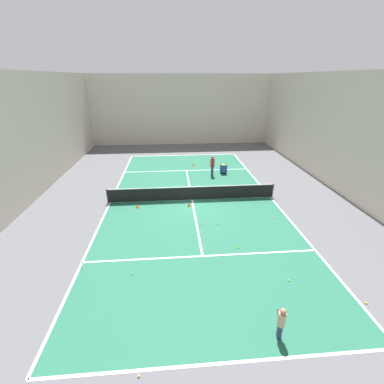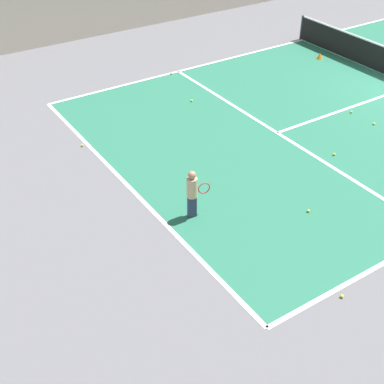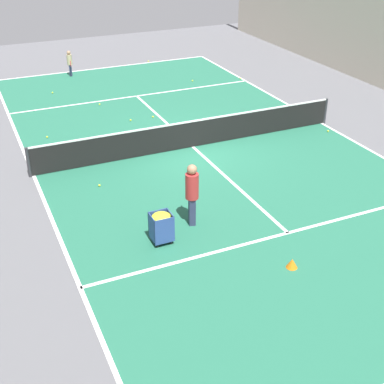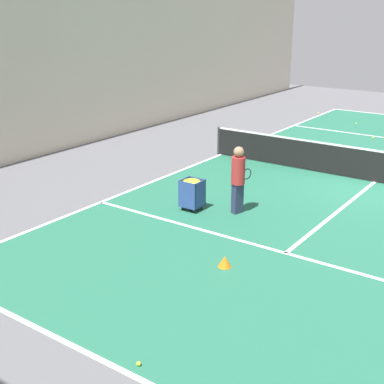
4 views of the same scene
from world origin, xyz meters
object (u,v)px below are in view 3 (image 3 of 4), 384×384
object	(u,v)px
player_near_baseline	(70,62)
training_cone_0	(292,263)
coach_at_net	(192,191)
training_cone_1	(268,120)
ball_cart	(161,223)
tennis_net	(193,133)

from	to	relation	value
player_near_baseline	training_cone_0	xyz separation A→B (m)	(-1.17, 17.08, -0.57)
player_near_baseline	coach_at_net	size ratio (longest dim) A/B	0.70
training_cone_0	training_cone_1	world-z (taller)	same
player_near_baseline	coach_at_net	distance (m)	14.41
ball_cart	training_cone_0	size ratio (longest dim) A/B	3.04
coach_at_net	training_cone_0	size ratio (longest dim) A/B	6.34
tennis_net	training_cone_0	world-z (taller)	tennis_net
training_cone_0	tennis_net	bearing A→B (deg)	-95.76
tennis_net	player_near_baseline	world-z (taller)	player_near_baseline
player_near_baseline	training_cone_0	distance (m)	17.13
training_cone_1	tennis_net	bearing A→B (deg)	13.75
training_cone_0	training_cone_1	xyz separation A→B (m)	(-4.18, -7.96, -0.00)
coach_at_net	training_cone_0	distance (m)	3.09
player_near_baseline	coach_at_net	world-z (taller)	coach_at_net
ball_cart	tennis_net	bearing A→B (deg)	-121.79
tennis_net	ball_cart	distance (m)	5.80
player_near_baseline	ball_cart	xyz separation A→B (m)	(1.17, 14.90, -0.12)
tennis_net	coach_at_net	xyz separation A→B (m)	(2.02, 4.44, 0.47)
player_near_baseline	ball_cart	world-z (taller)	player_near_baseline
tennis_net	training_cone_1	world-z (taller)	tennis_net
player_near_baseline	training_cone_0	world-z (taller)	player_near_baseline
coach_at_net	ball_cart	world-z (taller)	coach_at_net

